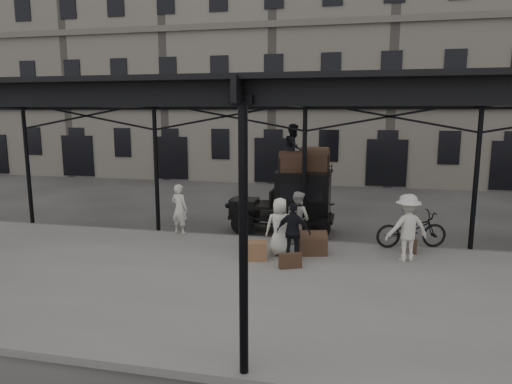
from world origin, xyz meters
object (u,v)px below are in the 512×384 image
Objects in this scene: porter_official at (293,232)px; bicycle at (411,229)px; taxi at (294,199)px; porter_left at (179,209)px; steamer_trunk_platform at (312,244)px; steamer_trunk_roof_near at (291,163)px.

porter_official is 0.76× the size of bicycle.
taxi is 1.71× the size of bicycle.
porter_left reaches higher than porter_official.
steamer_trunk_platform is at bearing -178.83° from porter_left.
bicycle is (7.40, 0.00, -0.28)m from porter_left.
steamer_trunk_roof_near is (-3.83, 1.25, 1.77)m from bicycle.
taxi is at bearing 52.15° from bicycle.
porter_left is 4.06m from steamer_trunk_roof_near.
steamer_trunk_roof_near is at bearing -143.37° from porter_left.
steamer_trunk_platform is (1.00, -2.57, -2.03)m from steamer_trunk_roof_near.
taxi is 4.49× the size of steamer_trunk_roof_near.
taxi reaches higher than steamer_trunk_platform.
bicycle is (3.75, -1.50, -0.49)m from taxi.
steamer_trunk_platform is (0.92, -2.82, -0.76)m from taxi.
bicycle is at bearing 10.37° from steamer_trunk_platform.
bicycle is (3.28, 2.02, -0.25)m from porter_official.
steamer_trunk_roof_near is (-0.55, 3.27, 1.52)m from porter_official.
porter_left is 4.59m from porter_official.
steamer_trunk_platform is at bearing 99.01° from bicycle.
taxi is at bearing 93.34° from steamer_trunk_platform.
taxi is 2.17× the size of porter_left.
taxi is at bearing -75.24° from porter_official.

